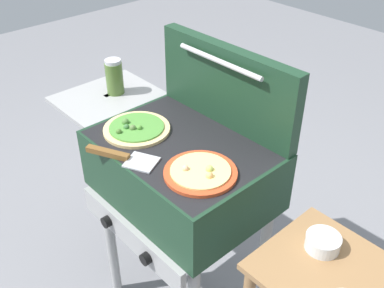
{
  "coord_description": "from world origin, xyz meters",
  "views": [
    {
      "loc": [
        0.99,
        -0.86,
        1.78
      ],
      "look_at": [
        0.05,
        0.0,
        0.92
      ],
      "focal_mm": 41.91,
      "sensor_mm": 36.0,
      "label": 1
    }
  ],
  "objects_px": {
    "grill": "(180,174)",
    "topping_bowl_far": "(323,243)",
    "pizza_cheese": "(201,172)",
    "sauce_jar": "(114,77)",
    "pizza_veggie": "(136,128)",
    "spatula": "(122,157)"
  },
  "relations": [
    {
      "from": "pizza_veggie",
      "to": "spatula",
      "type": "bearing_deg",
      "value": -51.88
    },
    {
      "from": "pizza_veggie",
      "to": "topping_bowl_far",
      "type": "bearing_deg",
      "value": 9.55
    },
    {
      "from": "grill",
      "to": "sauce_jar",
      "type": "distance_m",
      "value": 0.51
    },
    {
      "from": "pizza_cheese",
      "to": "topping_bowl_far",
      "type": "relative_size",
      "value": 2.29
    },
    {
      "from": "pizza_cheese",
      "to": "spatula",
      "type": "height_order",
      "value": "pizza_cheese"
    },
    {
      "from": "grill",
      "to": "pizza_cheese",
      "type": "relative_size",
      "value": 4.04
    },
    {
      "from": "pizza_veggie",
      "to": "topping_bowl_far",
      "type": "xyz_separation_m",
      "value": [
        0.74,
        0.12,
        -0.1
      ]
    },
    {
      "from": "grill",
      "to": "spatula",
      "type": "height_order",
      "value": "spatula"
    },
    {
      "from": "grill",
      "to": "topping_bowl_far",
      "type": "xyz_separation_m",
      "value": [
        0.58,
        0.06,
        0.05
      ]
    },
    {
      "from": "spatula",
      "to": "topping_bowl_far",
      "type": "distance_m",
      "value": 0.69
    },
    {
      "from": "spatula",
      "to": "topping_bowl_far",
      "type": "height_order",
      "value": "spatula"
    },
    {
      "from": "grill",
      "to": "pizza_cheese",
      "type": "bearing_deg",
      "value": -20.83
    },
    {
      "from": "grill",
      "to": "spatula",
      "type": "bearing_deg",
      "value": -103.59
    },
    {
      "from": "pizza_cheese",
      "to": "topping_bowl_far",
      "type": "bearing_deg",
      "value": 18.1
    },
    {
      "from": "pizza_cheese",
      "to": "sauce_jar",
      "type": "distance_m",
      "value": 0.66
    },
    {
      "from": "spatula",
      "to": "pizza_veggie",
      "type": "bearing_deg",
      "value": 128.12
    },
    {
      "from": "pizza_veggie",
      "to": "pizza_cheese",
      "type": "height_order",
      "value": "pizza_veggie"
    },
    {
      "from": "pizza_cheese",
      "to": "sauce_jar",
      "type": "relative_size",
      "value": 1.59
    },
    {
      "from": "grill",
      "to": "sauce_jar",
      "type": "bearing_deg",
      "value": 174.32
    },
    {
      "from": "topping_bowl_far",
      "to": "pizza_cheese",
      "type": "bearing_deg",
      "value": -161.9
    },
    {
      "from": "grill",
      "to": "spatula",
      "type": "relative_size",
      "value": 3.71
    },
    {
      "from": "grill",
      "to": "sauce_jar",
      "type": "height_order",
      "value": "sauce_jar"
    }
  ]
}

